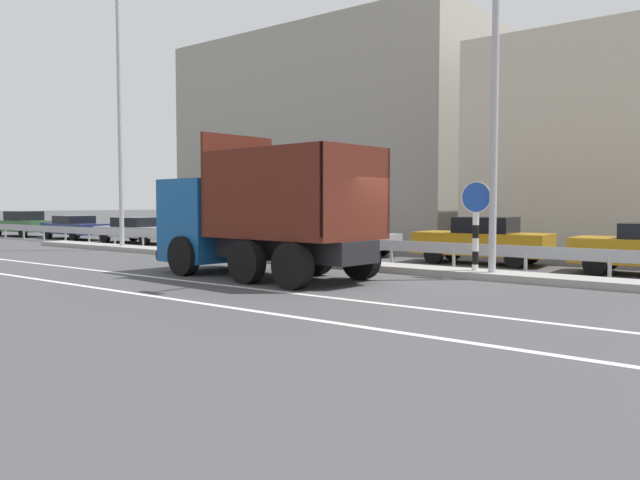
# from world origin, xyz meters

# --- Properties ---
(ground_plane) EXTENTS (320.00, 320.00, 0.00)m
(ground_plane) POSITION_xyz_m (0.00, 0.00, 0.00)
(ground_plane) COLOR #424244
(lane_strip_0) EXTENTS (71.15, 0.16, 0.01)m
(lane_strip_0) POSITION_xyz_m (-3.02, -2.76, 0.00)
(lane_strip_0) COLOR silver
(lane_strip_0) RESTS_ON ground_plane
(lane_strip_1) EXTENTS (71.15, 0.16, 0.01)m
(lane_strip_1) POSITION_xyz_m (-3.02, -4.85, 0.00)
(lane_strip_1) COLOR silver
(lane_strip_1) RESTS_ON ground_plane
(median_island) EXTENTS (39.13, 1.10, 0.18)m
(median_island) POSITION_xyz_m (0.00, 2.30, 0.09)
(median_island) COLOR gray
(median_island) RESTS_ON ground_plane
(median_guardrail) EXTENTS (71.15, 0.09, 0.78)m
(median_guardrail) POSITION_xyz_m (0.00, 3.61, 0.57)
(median_guardrail) COLOR #9EA0A5
(median_guardrail) RESTS_ON ground_plane
(dump_truck) EXTENTS (6.42, 3.10, 3.71)m
(dump_truck) POSITION_xyz_m (-3.83, -0.90, 1.33)
(dump_truck) COLOR #144C8C
(dump_truck) RESTS_ON ground_plane
(median_road_sign) EXTENTS (0.81, 0.16, 2.47)m
(median_road_sign) POSITION_xyz_m (1.24, 2.30, 1.33)
(median_road_sign) COLOR white
(median_road_sign) RESTS_ON ground_plane
(street_lamp_1) EXTENTS (0.71, 2.23, 10.31)m
(street_lamp_1) POSITION_xyz_m (-14.09, 2.13, 5.65)
(street_lamp_1) COLOR #ADADB2
(street_lamp_1) RESTS_ON ground_plane
(street_lamp_2) EXTENTS (0.71, 2.72, 10.62)m
(street_lamp_2) POSITION_xyz_m (1.73, 1.99, 5.87)
(street_lamp_2) COLOR #ADADB2
(street_lamp_2) RESTS_ON ground_plane
(parked_car_0) EXTENTS (4.40, 1.98, 1.47)m
(parked_car_0) POSITION_xyz_m (-28.05, 5.15, 0.73)
(parked_car_0) COLOR #335B33
(parked_car_0) RESTS_ON ground_plane
(parked_car_1) EXTENTS (4.90, 2.11, 1.26)m
(parked_car_1) POSITION_xyz_m (-22.88, 5.37, 0.66)
(parked_car_1) COLOR navy
(parked_car_1) RESTS_ON ground_plane
(parked_car_2) EXTENTS (4.79, 2.09, 1.24)m
(parked_car_2) POSITION_xyz_m (-17.47, 5.49, 0.65)
(parked_car_2) COLOR #A3A3A8
(parked_car_2) RESTS_ON ground_plane
(parked_car_3) EXTENTS (3.91, 1.91, 1.45)m
(parked_car_3) POSITION_xyz_m (-11.82, 5.30, 0.74)
(parked_car_3) COLOR navy
(parked_car_3) RESTS_ON ground_plane
(parked_car_4) EXTENTS (4.58, 2.20, 1.29)m
(parked_car_4) POSITION_xyz_m (-5.75, 5.76, 0.67)
(parked_car_4) COLOR #A3A3A8
(parked_car_4) RESTS_ON ground_plane
(parked_car_5) EXTENTS (4.23, 2.02, 1.48)m
(parked_car_5) POSITION_xyz_m (-0.10, 5.82, 0.75)
(parked_car_5) COLOR #B27A14
(parked_car_5) RESTS_ON ground_plane
(background_building_0) EXTENTS (19.04, 11.73, 11.96)m
(background_building_0) POSITION_xyz_m (-15.38, 19.76, 5.98)
(background_building_0) COLOR gray
(background_building_0) RESTS_ON ground_plane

